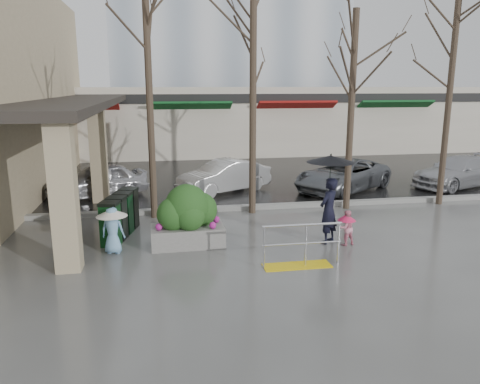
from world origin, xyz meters
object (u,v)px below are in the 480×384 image
object	(u,v)px
tree_mideast	(354,62)
car_a	(97,181)
child_blue	(112,225)
car_d	(459,172)
tree_west	(148,52)
child_pink	(346,225)
handrail	(300,251)
tree_east	(454,46)
woman	(329,192)
tree_midwest	(253,48)
car_c	(343,175)
car_b	(224,176)
planter	(188,217)
news_boxes	(120,215)

from	to	relation	value
tree_mideast	car_a	world-z (taller)	tree_mideast
child_blue	car_d	distance (m)	14.61
tree_west	child_pink	distance (m)	7.65
handrail	tree_east	distance (m)	9.60
handrail	woman	size ratio (longest dim) A/B	0.79
tree_mideast	tree_midwest	bearing A→B (deg)	180.00
car_a	car_c	distance (m)	9.55
child_pink	tree_mideast	bearing A→B (deg)	-122.38
handrail	child_blue	xyz separation A→B (m)	(-4.36, 1.65, 0.35)
tree_mideast	car_b	world-z (taller)	tree_mideast
tree_west	tree_midwest	size ratio (longest dim) A/B	0.97
child_blue	car_a	distance (m)	6.43
tree_west	tree_mideast	size ratio (longest dim) A/B	1.05
tree_mideast	planter	bearing A→B (deg)	-152.69
woman	tree_east	bearing A→B (deg)	171.89
child_pink	car_c	distance (m)	6.67
car_a	car_b	bearing A→B (deg)	69.60
tree_west	news_boxes	size ratio (longest dim) A/B	3.12
tree_mideast	tree_east	distance (m)	3.54
planter	tree_west	bearing A→B (deg)	107.00
news_boxes	child_blue	bearing A→B (deg)	-79.73
handrail	tree_midwest	distance (m)	6.83
tree_midwest	child_pink	distance (m)	6.18
handrail	car_a	bearing A→B (deg)	124.41
tree_east	car_d	size ratio (longest dim) A/B	1.66
woman	car_c	world-z (taller)	woman
tree_midwest	child_pink	bearing A→B (deg)	-63.32
handrail	child_blue	size ratio (longest dim) A/B	1.60
tree_mideast	car_b	size ratio (longest dim) A/B	1.70
child_blue	child_pink	bearing A→B (deg)	-170.23
child_pink	car_a	distance (m)	9.82
handrail	tree_west	distance (m)	7.52
planter	car_a	bearing A→B (deg)	116.21
tree_east	child_blue	world-z (taller)	tree_east
car_c	car_d	distance (m)	5.05
child_blue	news_boxes	xyz separation A→B (m)	(0.09, 1.38, -0.13)
woman	car_c	size ratio (longest dim) A/B	0.53
news_boxes	car_b	world-z (taller)	car_b
woman	child_pink	world-z (taller)	woman
woman	car_d	world-z (taller)	woman
tree_mideast	car_c	distance (m)	5.07
child_pink	tree_east	bearing A→B (deg)	-154.04
woman	planter	xyz separation A→B (m)	(-3.71, 0.42, -0.61)
tree_mideast	child_pink	xyz separation A→B (m)	(-1.50, -3.58, -4.33)
child_blue	car_a	bearing A→B (deg)	-66.12
tree_mideast	planter	size ratio (longest dim) A/B	3.41
car_a	car_c	size ratio (longest dim) A/B	0.82
tree_west	tree_mideast	xyz separation A→B (m)	(6.50, 0.00, -0.22)
handrail	car_b	bearing A→B (deg)	94.63
planter	child_pink	bearing A→B (deg)	-9.43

